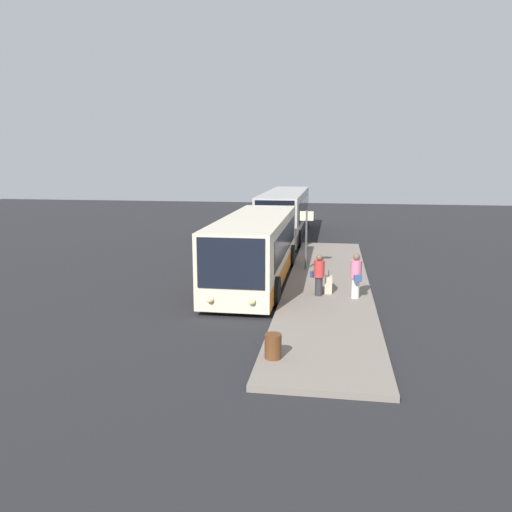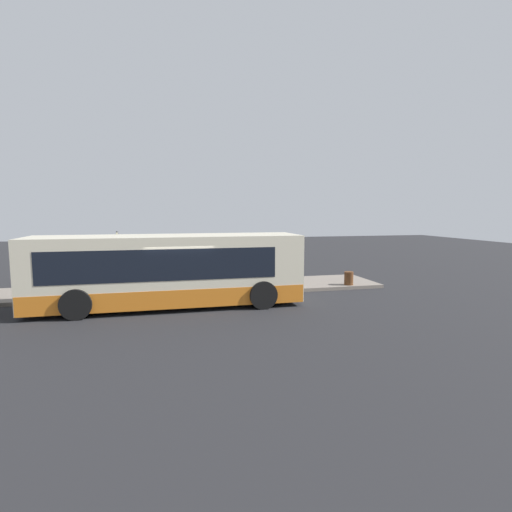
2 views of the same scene
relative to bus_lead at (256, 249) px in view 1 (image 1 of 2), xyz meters
The scene contains 9 objects.
ground 1.49m from the bus_lead, 23.01° to the right, with size 80.00×80.00×0.00m, color #232326.
platform 3.42m from the bus_lead, 82.24° to the left, with size 20.00×3.40×0.16m.
bus_lead is the anchor object (origin of this frame).
bus_second 13.05m from the bus_lead, behind, with size 12.48×2.83×3.06m.
passenger_boarding 4.93m from the bus_lead, 57.66° to the left, with size 0.64×0.49×1.68m.
passenger_waiting 3.75m from the bus_lead, 48.52° to the left, with size 0.65×0.64×1.58m.
suitcase 3.86m from the bus_lead, 57.48° to the left, with size 0.48×0.28×0.88m.
sign_post 2.94m from the bus_lead, 134.92° to the left, with size 0.10×0.62×2.76m.
trash_bin 8.98m from the bus_lead, 11.80° to the left, with size 0.44×0.44×0.65m.
Camera 1 is at (20.42, 3.45, 5.25)m, focal length 35.00 mm.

